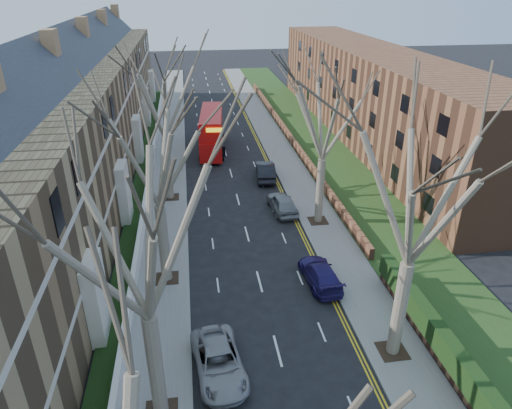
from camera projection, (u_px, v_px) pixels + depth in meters
name	position (u px, v px, depth m)	size (l,w,h in m)	color
pavement_left	(170.00, 155.00, 48.97)	(3.00, 102.00, 0.12)	slate
pavement_right	(279.00, 149.00, 50.56)	(3.00, 102.00, 0.12)	slate
terrace_left	(71.00, 130.00, 38.44)	(9.70, 78.00, 13.60)	olive
flats_right	(370.00, 93.00, 53.45)	(13.97, 54.00, 10.00)	brown
front_wall_left	(149.00, 180.00, 41.41)	(0.30, 78.00, 1.00)	white
grass_verge_right	(319.00, 146.00, 51.12)	(6.00, 102.00, 0.06)	#253D16
tree_left_mid	(136.00, 221.00, 15.55)	(10.50, 10.50, 14.71)	#6A5E4C
tree_left_far	(153.00, 139.00, 24.55)	(10.15, 10.15, 14.22)	#6A5E4C
tree_left_dist	(161.00, 87.00, 35.05)	(10.50, 10.50, 14.71)	#6A5E4C
tree_right_mid	(422.00, 179.00, 18.83)	(10.50, 10.50, 14.71)	#6A5E4C
tree_right_far	(326.00, 104.00, 31.38)	(10.15, 10.15, 14.22)	#6A5E4C
double_decker_bus	(212.00, 133.00, 49.42)	(3.22, 10.11, 4.20)	red
car_left_far	(219.00, 362.00, 21.63)	(2.21, 4.80, 1.33)	gray
car_right_near	(320.00, 274.00, 28.14)	(1.83, 4.50, 1.31)	navy
car_right_mid	(282.00, 203.00, 36.82)	(1.77, 4.40, 1.50)	gray
car_right_far	(265.00, 171.00, 42.92)	(1.67, 4.79, 1.58)	black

